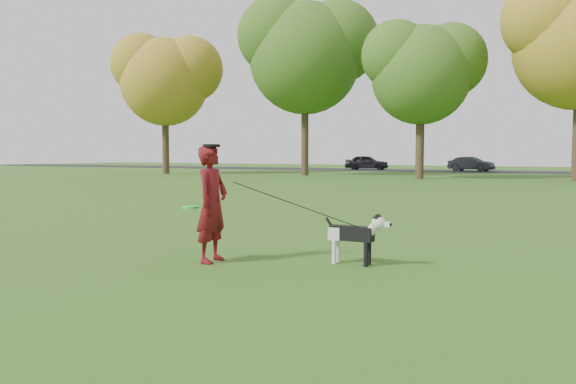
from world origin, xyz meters
The scene contains 8 objects.
ground centered at (0.00, 0.00, 0.00)m, with size 120.00×120.00×0.00m, color #285116.
road centered at (0.00, 40.00, 0.01)m, with size 120.00×7.00×0.02m, color black.
man centered at (-0.38, -0.29, 0.80)m, with size 0.58×0.38×1.59m, color #5E0D0F.
dog centered at (1.44, 0.42, 0.43)m, with size 0.93×0.19×0.71m.
car_left centered at (-12.22, 40.00, 0.66)m, with size 1.50×3.73×1.27m, color black.
car_mid centered at (-3.48, 40.00, 0.60)m, with size 1.22×3.51×1.16m, color black.
man_held_items centered at (0.78, 0.04, 0.79)m, with size 2.35×0.92×1.13m.
tree_row centered at (-1.43, 26.07, 7.41)m, with size 51.74×8.86×12.01m.
Camera 1 is at (4.00, -6.55, 1.49)m, focal length 35.00 mm.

